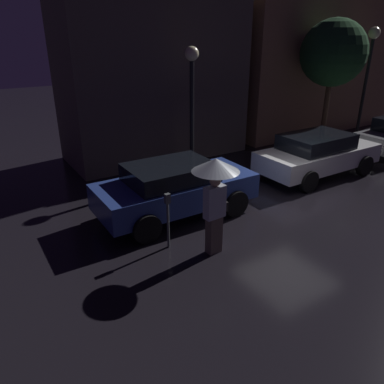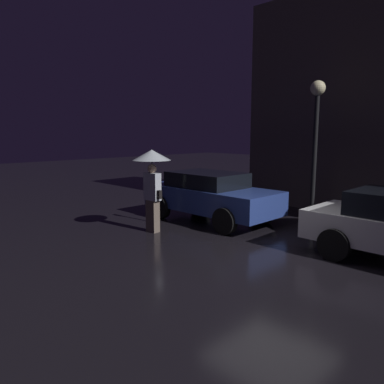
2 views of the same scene
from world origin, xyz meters
name	(u,v)px [view 2 (image 2 of 2)]	position (x,y,z in m)	size (l,w,h in m)	color
ground_plane	(274,254)	(0.00, 0.00, 0.00)	(60.00, 60.00, 0.00)	black
building_facade_left	(356,104)	(-1.07, 6.50, 3.62)	(6.79, 3.00, 7.25)	#564C47
parked_car_blue	(210,195)	(-3.16, 1.30, 0.79)	(4.23, 1.99, 1.47)	navy
pedestrian_with_umbrella	(152,170)	(-3.34, -0.76, 1.68)	(1.01, 1.01, 2.21)	#66564C
parking_meter	(155,195)	(-4.11, -0.05, 0.82)	(0.12, 0.10, 1.34)	#4C5154
street_lamp_near	(316,121)	(-1.11, 3.74, 3.00)	(0.44, 0.44, 4.18)	black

